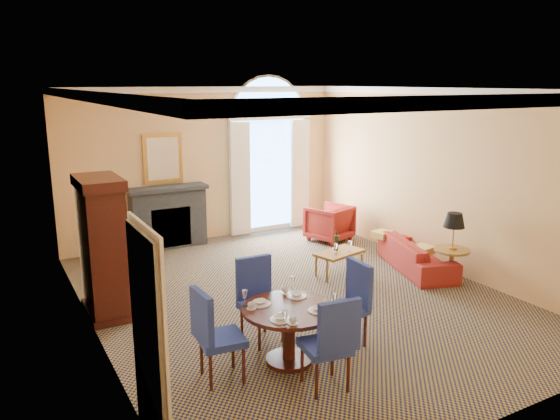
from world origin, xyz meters
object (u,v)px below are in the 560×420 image
armchair (329,223)px  side_table (453,239)px  armoire (103,249)px  dining_table (289,321)px  coffee_table (339,253)px  sofa (417,255)px

armchair → side_table: bearing=77.8°
armoire → dining_table: armoire is taller
coffee_table → side_table: size_ratio=0.80×
sofa → dining_table: bearing=133.1°
armoire → coffee_table: bearing=-4.7°
sofa → side_table: bearing=-158.9°
sofa → coffee_table: bearing=89.9°
sofa → armchair: size_ratio=2.27×
dining_table → armchair: size_ratio=1.35×
armoire → armchair: bearing=17.6°
armchair → side_table: 3.13m
dining_table → armoire: bearing=122.4°
armoire → coffee_table: size_ratio=2.14×
armoire → side_table: (5.32, -1.52, -0.22)m
coffee_table → side_table: (1.44, -1.20, 0.35)m
dining_table → sofa: (3.67, 1.77, -0.25)m
armoire → side_table: armoire is taller
armoire → side_table: 5.54m
dining_table → armchair: 5.29m
coffee_table → sofa: bearing=-31.7°
dining_table → coffee_table: size_ratio=1.19×
armoire → sofa: armoire is taller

